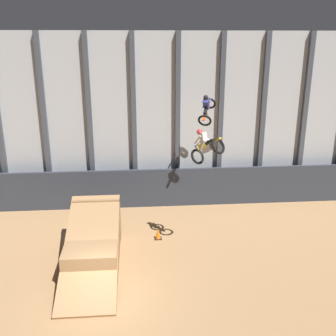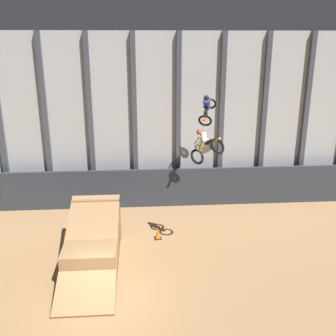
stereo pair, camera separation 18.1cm
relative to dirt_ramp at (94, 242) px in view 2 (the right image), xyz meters
name	(u,v)px [view 2 (the right image)]	position (x,y,z in m)	size (l,w,h in m)	color
ground_plane	(103,300)	(0.67, -3.17, -0.80)	(60.00, 60.00, 0.00)	#9E754C
arena_back_wall	(113,122)	(0.67, 6.51, 4.23)	(32.00, 0.40, 10.06)	#ADB2B7
lower_barrier	(115,189)	(0.67, 5.73, 0.37)	(31.36, 0.20, 2.33)	#2D333D
dirt_ramp	(94,242)	(0.00, 0.00, 0.00)	(2.31, 6.19, 2.40)	#966F48
rider_bike_left_air	(206,147)	(5.08, 0.32, 4.33)	(1.59, 1.77, 1.68)	black
rider_bike_right_air	(207,109)	(5.78, 4.27, 5.32)	(1.27, 1.86, 1.70)	black
traffic_cone_near_ramp	(158,234)	(3.01, 1.63, -0.52)	(0.36, 0.36, 0.58)	black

